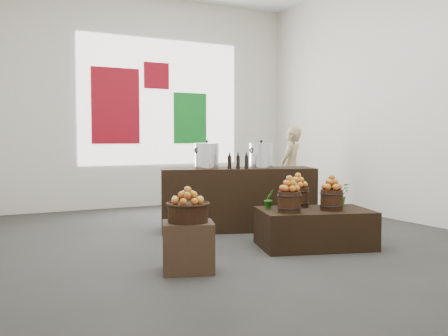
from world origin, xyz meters
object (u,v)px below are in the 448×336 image
display_table (314,228)px  stock_pot_center (261,156)px  crate (188,247)px  wicker_basket (188,213)px  stock_pot_left (207,156)px  counter (237,199)px  shopper (291,169)px

display_table → stock_pot_center: 1.56m
crate → wicker_basket: bearing=0.0°
crate → stock_pot_center: (1.86, 1.64, 0.80)m
stock_pot_left → stock_pot_center: (0.74, -0.27, 0.00)m
wicker_basket → counter: counter is taller
crate → counter: 2.35m
shopper → stock_pot_left: bearing=-7.7°
wicker_basket → stock_pot_center: size_ratio=1.17×
counter → stock_pot_left: size_ratio=6.47×
stock_pot_left → counter: bearing=-20.2°
stock_pot_left → stock_pot_center: 0.78m
shopper → stock_pot_center: bearing=9.0°
shopper → wicker_basket: bearing=8.7°
wicker_basket → shopper: (3.31, 2.94, 0.17)m
display_table → stock_pot_left: size_ratio=3.93×
wicker_basket → stock_pot_left: size_ratio=1.17×
wicker_basket → stock_pot_left: stock_pot_left is taller
display_table → stock_pot_left: stock_pot_left is taller
counter → stock_pot_center: (0.32, -0.12, 0.61)m
wicker_basket → shopper: 4.44m
wicker_basket → stock_pot_center: stock_pot_center is taller
counter → display_table: bearing=-60.1°
wicker_basket → shopper: size_ratio=0.26×
wicker_basket → counter: (1.54, 1.76, -0.14)m
stock_pot_center → stock_pot_left: bearing=159.8°
crate → wicker_basket: size_ratio=1.25×
crate → stock_pot_center: bearing=41.4°
counter → shopper: shopper is taller
crate → display_table: bearing=10.0°
stock_pot_center → shopper: size_ratio=0.22×
crate → stock_pot_left: stock_pot_left is taller
stock_pot_center → display_table: bearing=-93.2°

